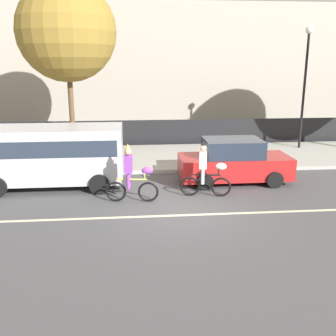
# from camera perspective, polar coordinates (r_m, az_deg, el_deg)

# --- Properties ---
(ground_plane) EXTENTS (80.00, 80.00, 0.00)m
(ground_plane) POSITION_cam_1_polar(r_m,az_deg,el_deg) (12.20, 1.88, -5.99)
(ground_plane) COLOR #4C4C4F
(road_centre_line) EXTENTS (36.00, 0.14, 0.01)m
(road_centre_line) POSITION_cam_1_polar(r_m,az_deg,el_deg) (11.74, 2.18, -6.85)
(road_centre_line) COLOR beige
(road_centre_line) RESTS_ON ground
(sidewalk_curb) EXTENTS (60.00, 5.00, 0.15)m
(sidewalk_curb) POSITION_cam_1_polar(r_m,az_deg,el_deg) (18.36, -0.64, 1.58)
(sidewalk_curb) COLOR #ADAAA3
(sidewalk_curb) RESTS_ON ground
(fence_line) EXTENTS (40.00, 0.08, 1.40)m
(fence_line) POSITION_cam_1_polar(r_m,az_deg,el_deg) (21.06, -1.29, 5.10)
(fence_line) COLOR black
(fence_line) RESTS_ON ground
(building_backdrop) EXTENTS (28.00, 8.00, 7.97)m
(building_backdrop) POSITION_cam_1_polar(r_m,az_deg,el_deg) (29.32, -2.35, 14.42)
(building_backdrop) COLOR #B2A899
(building_backdrop) RESTS_ON ground
(parade_cyclist_purple) EXTENTS (1.72, 0.50, 1.92)m
(parade_cyclist_purple) POSITION_cam_1_polar(r_m,az_deg,el_deg) (12.62, -5.23, -1.27)
(parade_cyclist_purple) COLOR black
(parade_cyclist_purple) RESTS_ON ground
(parade_cyclist_zebra) EXTENTS (1.71, 0.53, 1.92)m
(parade_cyclist_zebra) POSITION_cam_1_polar(r_m,az_deg,el_deg) (13.15, 5.57, -0.61)
(parade_cyclist_zebra) COLOR black
(parade_cyclist_zebra) RESTS_ON ground
(parked_van_silver) EXTENTS (5.00, 2.22, 2.18)m
(parked_van_silver) POSITION_cam_1_polar(r_m,az_deg,el_deg) (14.60, -16.19, 2.23)
(parked_van_silver) COLOR silver
(parked_van_silver) RESTS_ON ground
(parked_car_red) EXTENTS (4.10, 1.92, 1.64)m
(parked_car_red) POSITION_cam_1_polar(r_m,az_deg,el_deg) (14.89, 9.53, 0.90)
(parked_car_red) COLOR #AD1E1E
(parked_car_red) RESTS_ON ground
(street_lamp_post) EXTENTS (0.36, 0.36, 5.86)m
(street_lamp_post) POSITION_cam_1_polar(r_m,az_deg,el_deg) (20.74, 19.37, 13.25)
(street_lamp_post) COLOR black
(street_lamp_post) RESTS_ON sidewalk_curb
(street_tree_near_lamp) EXTENTS (4.38, 4.38, 7.71)m
(street_tree_near_lamp) POSITION_cam_1_polar(r_m,az_deg,el_deg) (18.81, -14.50, 18.59)
(street_tree_near_lamp) COLOR brown
(street_tree_near_lamp) RESTS_ON sidewalk_curb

